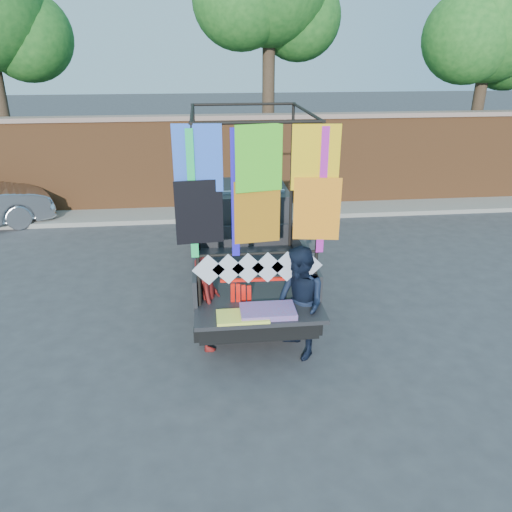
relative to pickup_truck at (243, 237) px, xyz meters
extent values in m
plane|color=#38383A|center=(0.27, -2.24, -0.87)|extent=(90.00, 90.00, 0.00)
cube|color=brown|center=(0.27, 4.76, 0.38)|extent=(30.00, 0.35, 2.50)
cube|color=gray|center=(0.27, 4.76, 1.68)|extent=(30.00, 0.45, 0.12)
cube|color=gray|center=(0.27, 4.06, -0.81)|extent=(30.00, 1.20, 0.12)
cylinder|color=#38281C|center=(-6.23, 5.96, 1.58)|extent=(0.36, 0.36, 4.90)
sphere|color=#19591B|center=(-5.33, 6.36, 3.68)|extent=(2.40, 2.40, 2.40)
cylinder|color=#38281C|center=(1.27, 5.96, 1.86)|extent=(0.36, 0.36, 5.46)
sphere|color=#19591B|center=(2.17, 6.36, 4.20)|extent=(2.40, 2.40, 2.40)
cylinder|color=#38281C|center=(7.77, 5.96, 1.41)|extent=(0.36, 0.36, 4.55)
sphere|color=#19591B|center=(7.77, 5.96, 4.01)|extent=(3.20, 3.20, 3.20)
sphere|color=#19591B|center=(8.67, 6.36, 3.36)|extent=(2.40, 2.40, 2.40)
sphere|color=#19591B|center=(6.97, 5.66, 3.68)|extent=(2.60, 2.60, 2.60)
cylinder|color=black|center=(-0.80, 0.61, -0.53)|extent=(0.23, 0.68, 0.68)
cylinder|color=black|center=(-0.80, -2.17, -0.53)|extent=(0.23, 0.68, 0.68)
cylinder|color=black|center=(0.80, 0.61, -0.53)|extent=(0.23, 0.68, 0.68)
cylinder|color=black|center=(0.80, -2.17, -0.53)|extent=(0.23, 0.68, 0.68)
cube|color=black|center=(0.00, -0.83, -0.35)|extent=(1.75, 4.32, 0.31)
cube|color=black|center=(0.00, -1.60, -0.06)|extent=(1.85, 2.37, 0.10)
cube|color=black|center=(-0.91, -1.60, 0.16)|extent=(0.06, 2.37, 0.46)
cube|color=black|center=(0.91, -1.60, 0.16)|extent=(0.06, 2.37, 0.46)
cube|color=black|center=(0.00, -0.44, 0.16)|extent=(1.85, 0.06, 0.46)
cube|color=black|center=(0.00, 0.56, 0.21)|extent=(1.85, 1.65, 1.29)
cube|color=#8C9EAD|center=(0.00, 0.10, 0.63)|extent=(1.65, 0.06, 0.57)
cube|color=#8C9EAD|center=(0.00, 1.33, 0.42)|extent=(1.65, 0.10, 0.72)
cube|color=black|center=(0.00, 1.69, -0.04)|extent=(1.80, 0.93, 0.57)
cube|color=black|center=(0.00, -3.04, -0.04)|extent=(1.85, 0.57, 0.06)
cube|color=black|center=(0.00, -2.81, -0.43)|extent=(1.90, 0.15, 0.19)
cylinder|color=black|center=(-0.84, -2.68, 1.27)|extent=(0.05, 0.05, 2.57)
cylinder|color=black|center=(-0.84, -0.52, 1.27)|extent=(0.05, 0.05, 2.57)
cylinder|color=black|center=(0.84, -2.68, 1.27)|extent=(0.05, 0.05, 2.57)
cylinder|color=black|center=(0.84, -0.52, 1.27)|extent=(0.05, 0.05, 2.57)
cylinder|color=black|center=(0.00, -2.68, 2.56)|extent=(1.75, 0.05, 0.05)
cylinder|color=black|center=(0.00, -0.52, 2.56)|extent=(1.75, 0.05, 0.05)
cylinder|color=black|center=(-0.84, -1.60, 2.56)|extent=(0.05, 2.21, 0.05)
cylinder|color=black|center=(0.84, -1.60, 2.56)|extent=(0.05, 2.21, 0.05)
cylinder|color=black|center=(0.00, -2.68, 0.76)|extent=(1.75, 0.04, 0.04)
cube|color=blue|center=(-0.77, -2.70, 2.10)|extent=(0.64, 0.02, 0.88)
cube|color=#4FDE27|center=(0.00, -2.75, 2.10)|extent=(0.64, 0.02, 0.88)
cube|color=yellow|center=(0.77, -2.70, 2.10)|extent=(0.64, 0.02, 0.88)
cube|color=black|center=(-0.77, -2.75, 1.43)|extent=(0.64, 0.02, 0.88)
cube|color=#BC7216|center=(0.00, -2.70, 1.43)|extent=(0.64, 0.02, 0.88)
cube|color=orange|center=(0.77, -2.75, 1.43)|extent=(0.64, 0.02, 0.88)
cube|color=#1AD460|center=(-0.88, -2.73, 1.63)|extent=(0.10, 0.01, 1.75)
cube|color=#C821B3|center=(0.88, -2.73, 1.63)|extent=(0.10, 0.01, 1.75)
cube|color=#2418DF|center=(-0.31, -2.73, 1.63)|extent=(0.10, 0.01, 1.75)
cube|color=silver|center=(-0.70, -2.71, 0.55)|extent=(0.47, 0.01, 0.47)
cube|color=silver|center=(-0.42, -2.71, 0.55)|extent=(0.47, 0.01, 0.47)
cube|color=silver|center=(-0.14, -2.71, 0.55)|extent=(0.47, 0.01, 0.47)
cube|color=silver|center=(0.14, -2.71, 0.55)|extent=(0.47, 0.01, 0.47)
cube|color=silver|center=(0.42, -2.71, 0.55)|extent=(0.47, 0.01, 0.47)
cube|color=silver|center=(0.70, -2.71, 0.55)|extent=(0.47, 0.01, 0.47)
cube|color=#D12E56|center=(0.10, -3.04, 0.03)|extent=(0.77, 0.46, 0.08)
cube|color=#F2FF50|center=(-0.26, -3.12, 0.01)|extent=(0.72, 0.41, 0.04)
imported|color=maroon|center=(-0.73, -2.44, -0.11)|extent=(0.38, 0.56, 1.52)
imported|color=black|center=(0.60, -2.80, -0.01)|extent=(0.89, 1.01, 1.72)
cube|color=#FF170D|center=(-0.06, -2.62, 0.33)|extent=(0.95, 0.08, 0.04)
cube|color=#FF170D|center=(-0.36, -2.64, 0.03)|extent=(0.06, 0.02, 0.55)
cube|color=#FF170D|center=(-0.28, -2.64, 0.01)|extent=(0.06, 0.02, 0.55)
cube|color=#FF170D|center=(-0.20, -2.64, -0.01)|extent=(0.06, 0.02, 0.55)
cube|color=#FF170D|center=(-0.12, -2.64, -0.03)|extent=(0.06, 0.02, 0.55)
camera|label=1|loc=(-0.72, -9.12, 3.46)|focal=35.00mm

